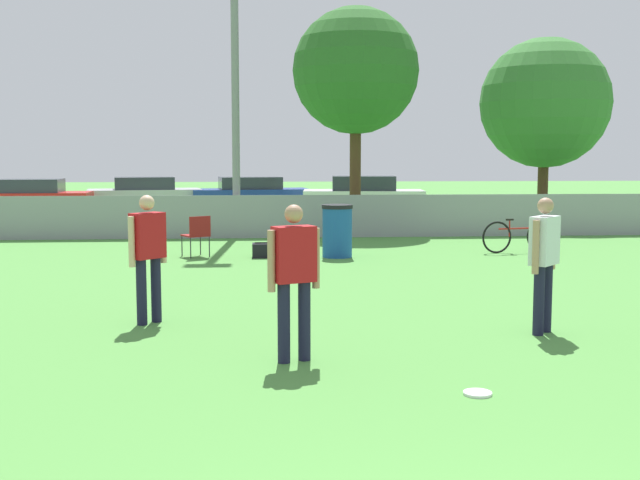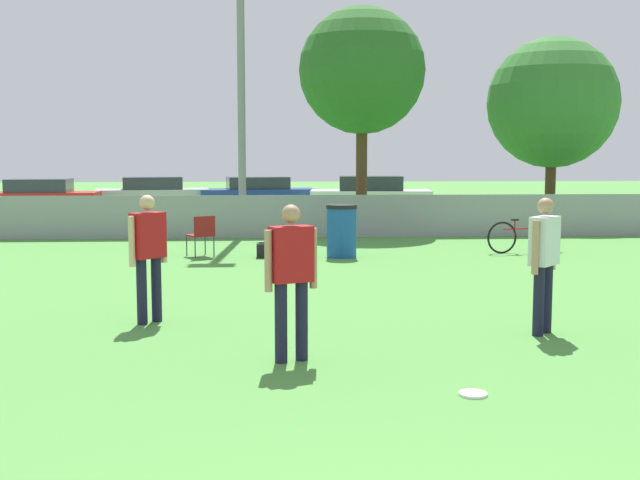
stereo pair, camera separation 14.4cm
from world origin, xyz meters
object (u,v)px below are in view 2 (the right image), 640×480
at_px(trash_bin, 342,231).
at_px(parked_car_white, 371,196).
at_px(gear_bag_sideline, 272,250).
at_px(parked_car_blue, 258,194).
at_px(tree_far_right, 553,103).
at_px(frisbee_disc, 473,394).
at_px(parked_car_red, 40,198).
at_px(tree_near_pole, 362,71).
at_px(player_receiver_white, 544,256).
at_px(parked_car_silver, 152,194).
at_px(player_defender_red, 291,271).
at_px(folding_chair_sideline, 202,233).
at_px(light_pole, 241,18).
at_px(bicycle_sideline, 524,236).
at_px(player_thrower_red, 148,249).

height_order(trash_bin, parked_car_white, parked_car_white).
xyz_separation_m(gear_bag_sideline, parked_car_blue, (-0.51, 14.09, 0.49)).
height_order(tree_far_right, frisbee_disc, tree_far_right).
xyz_separation_m(frisbee_disc, gear_bag_sideline, (-1.76, 9.76, 0.13)).
bearing_deg(parked_car_red, tree_near_pole, -30.10).
bearing_deg(player_receiver_white, parked_car_red, 72.93).
distance_m(tree_near_pole, frisbee_disc, 16.50).
xyz_separation_m(parked_car_silver, parked_car_blue, (3.94, 0.31, -0.02)).
bearing_deg(parked_car_silver, player_defender_red, -88.11).
bearing_deg(folding_chair_sideline, player_defender_red, 71.08).
bearing_deg(trash_bin, parked_car_blue, 97.87).
bearing_deg(folding_chair_sideline, parked_car_white, -143.76).
distance_m(light_pole, tree_near_pole, 3.90).
distance_m(light_pole, tree_far_right, 10.05).
relative_size(bicycle_sideline, parked_car_blue, 0.38).
bearing_deg(light_pole, gear_bag_sideline, -80.24).
distance_m(frisbee_disc, parked_car_red, 23.42).
relative_size(frisbee_disc, parked_car_red, 0.07).
bearing_deg(folding_chair_sideline, trash_bin, 145.99).
bearing_deg(gear_bag_sideline, parked_car_red, 124.69).
bearing_deg(parked_car_blue, parked_car_silver, 176.23).
bearing_deg(bicycle_sideline, light_pole, 135.00).
xyz_separation_m(player_receiver_white, player_defender_red, (-3.03, -1.08, 0.00)).
relative_size(tree_far_right, parked_car_silver, 1.30).
relative_size(folding_chair_sideline, parked_car_red, 0.22).
relative_size(tree_near_pole, parked_car_silver, 1.43).
xyz_separation_m(tree_near_pole, gear_bag_sideline, (-2.56, -6.11, -4.31)).
bearing_deg(gear_bag_sideline, tree_near_pole, 67.25).
relative_size(player_thrower_red, frisbee_disc, 6.25).
height_order(tree_far_right, bicycle_sideline, tree_far_right).
bearing_deg(parked_car_red, parked_car_blue, 16.03).
distance_m(player_defender_red, frisbee_disc, 2.25).
xyz_separation_m(gear_bag_sideline, parked_car_white, (3.48, 11.26, 0.54)).
bearing_deg(player_thrower_red, player_receiver_white, -58.50).
xyz_separation_m(tree_far_right, parked_car_silver, (-13.04, 6.19, -3.04)).
distance_m(gear_bag_sideline, parked_car_blue, 14.11).
height_order(bicycle_sideline, gear_bag_sideline, bicycle_sideline).
bearing_deg(parked_car_white, player_receiver_white, -85.84).
height_order(trash_bin, gear_bag_sideline, trash_bin).
relative_size(light_pole, trash_bin, 8.81).
bearing_deg(player_defender_red, parked_car_blue, 68.95).
bearing_deg(trash_bin, tree_far_right, 46.94).
relative_size(trash_bin, parked_car_silver, 0.25).
xyz_separation_m(parked_car_blue, parked_car_white, (3.99, -2.83, 0.05)).
relative_size(tree_near_pole, trash_bin, 5.69).
distance_m(tree_near_pole, player_receiver_white, 13.97).
bearing_deg(frisbee_disc, parked_car_white, 85.34).
bearing_deg(gear_bag_sideline, tree_far_right, 41.47).
bearing_deg(folding_chair_sideline, bicycle_sideline, 152.34).
distance_m(player_receiver_white, bicycle_sideline, 8.16).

